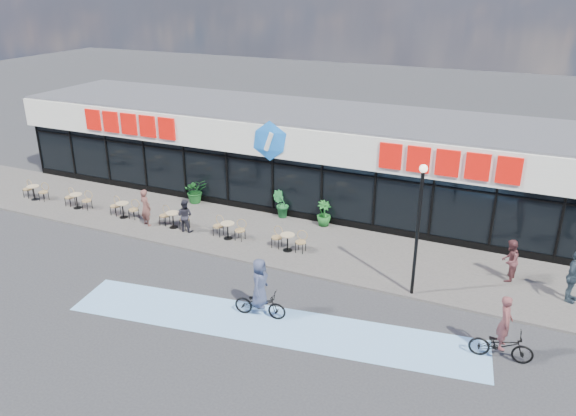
{
  "coord_description": "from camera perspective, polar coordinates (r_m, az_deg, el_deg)",
  "views": [
    {
      "loc": [
        11.03,
        -15.67,
        10.65
      ],
      "look_at": [
        2.37,
        3.5,
        2.07
      ],
      "focal_mm": 35.0,
      "sensor_mm": 36.0,
      "label": 1
    }
  ],
  "objects": [
    {
      "name": "bike_lane",
      "position": [
        19.06,
        -1.75,
        -11.76
      ],
      "size": [
        14.17,
        4.13,
        0.01
      ],
      "primitive_type": "cube",
      "rotation": [
        0.0,
        0.0,
        0.14
      ],
      "color": "#73A7D9",
      "rests_on": "ground"
    },
    {
      "name": "pedestrian_a",
      "position": [
        22.61,
        21.61,
        -4.98
      ],
      "size": [
        0.77,
        0.91,
        1.65
      ],
      "primitive_type": "imported",
      "rotation": [
        0.0,
        0.0,
        -1.77
      ],
      "color": "#572D2F",
      "rests_on": "sidewalk"
    },
    {
      "name": "bistro_set_0",
      "position": [
        31.76,
        -24.3,
        1.62
      ],
      "size": [
        1.54,
        0.62,
        0.9
      ],
      "color": "#C7B580",
      "rests_on": "sidewalk"
    },
    {
      "name": "building",
      "position": [
        29.09,
        0.96,
        5.58
      ],
      "size": [
        30.6,
        6.57,
        4.75
      ],
      "color": "black",
      "rests_on": "ground"
    },
    {
      "name": "potted_plant_right",
      "position": [
        25.8,
        3.66,
        -0.56
      ],
      "size": [
        0.92,
        0.92,
        1.18
      ],
      "primitive_type": "imported",
      "rotation": [
        0.0,
        0.0,
        0.94
      ],
      "color": "#17511C",
      "rests_on": "sidewalk"
    },
    {
      "name": "potted_plant_mid",
      "position": [
        26.63,
        -0.72,
        0.4
      ],
      "size": [
        0.93,
        0.88,
        1.33
      ],
      "primitive_type": "imported",
      "rotation": [
        0.0,
        0.0,
        3.69
      ],
      "color": "#195827",
      "rests_on": "sidewalk"
    },
    {
      "name": "pedestrian_b",
      "position": [
        22.04,
        27.01,
        -6.21
      ],
      "size": [
        0.81,
        1.23,
        1.94
      ],
      "primitive_type": "imported",
      "rotation": [
        0.0,
        0.0,
        1.24
      ],
      "color": "#2B3943",
      "rests_on": "sidewalk"
    },
    {
      "name": "potted_plant_left",
      "position": [
        28.82,
        -9.38,
        1.75
      ],
      "size": [
        1.5,
        1.5,
        1.26
      ],
      "primitive_type": "imported",
      "rotation": [
        0.0,
        0.0,
        0.78
      ],
      "color": "#154C1B",
      "rests_on": "sidewalk"
    },
    {
      "name": "bistro_set_1",
      "position": [
        29.74,
        -20.57,
        0.88
      ],
      "size": [
        1.54,
        0.62,
        0.9
      ],
      "color": "#C7B580",
      "rests_on": "sidewalk"
    },
    {
      "name": "patron_right",
      "position": [
        25.53,
        -10.44,
        -0.76
      ],
      "size": [
        0.77,
        0.61,
        1.51
      ],
      "primitive_type": "imported",
      "rotation": [
        0.0,
        0.0,
        3.2
      ],
      "color": "black",
      "rests_on": "sidewalk"
    },
    {
      "name": "bistro_set_2",
      "position": [
        27.87,
        -16.32,
        0.02
      ],
      "size": [
        1.54,
        0.62,
        0.9
      ],
      "color": "#C7B580",
      "rests_on": "sidewalk"
    },
    {
      "name": "lamp_post",
      "position": [
        19.78,
        13.13,
        -1.11
      ],
      "size": [
        0.28,
        0.28,
        4.88
      ],
      "color": "black",
      "rests_on": "sidewalk"
    },
    {
      "name": "bistro_set_4",
      "position": [
        24.71,
        -6.04,
        -2.05
      ],
      "size": [
        1.54,
        0.62,
        0.9
      ],
      "color": "#C7B580",
      "rests_on": "sidewalk"
    },
    {
      "name": "patron_left",
      "position": [
        26.51,
        -14.26,
        0.06
      ],
      "size": [
        0.74,
        0.6,
        1.75
      ],
      "primitive_type": "imported",
      "rotation": [
        0.0,
        0.0,
        2.82
      ],
      "color": "brown",
      "rests_on": "sidewalk"
    },
    {
      "name": "ground",
      "position": [
        21.92,
        -9.53,
        -7.21
      ],
      "size": [
        120.0,
        120.0,
        0.0
      ],
      "primitive_type": "plane",
      "color": "#28282B",
      "rests_on": "ground"
    },
    {
      "name": "bistro_set_3",
      "position": [
        26.18,
        -11.49,
        -0.96
      ],
      "size": [
        1.54,
        0.62,
        0.9
      ],
      "color": "#C7B580",
      "rests_on": "sidewalk"
    },
    {
      "name": "bistro_set_5",
      "position": [
        23.5,
        0.05,
        -3.24
      ],
      "size": [
        1.54,
        0.62,
        0.9
      ],
      "color": "#C7B580",
      "rests_on": "sidewalk"
    },
    {
      "name": "cyclist_b",
      "position": [
        18.32,
        20.94,
        -12.34
      ],
      "size": [
        1.91,
        0.81,
        2.17
      ],
      "color": "black",
      "rests_on": "ground"
    },
    {
      "name": "cyclist_a",
      "position": [
        19.09,
        -2.87,
        -8.84
      ],
      "size": [
        1.89,
        0.89,
        2.16
      ],
      "color": "black",
      "rests_on": "ground"
    },
    {
      "name": "sidewalk",
      "position": [
        25.31,
        -3.96,
        -2.62
      ],
      "size": [
        44.0,
        5.0,
        0.1
      ],
      "primitive_type": "cube",
      "color": "#54504B",
      "rests_on": "ground"
    }
  ]
}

